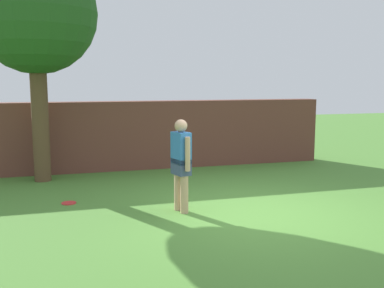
% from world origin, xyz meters
% --- Properties ---
extents(ground_plane, '(40.00, 40.00, 0.00)m').
position_xyz_m(ground_plane, '(0.00, 0.00, 0.00)').
color(ground_plane, '#4C8433').
extents(brick_wall, '(10.67, 0.50, 1.76)m').
position_xyz_m(brick_wall, '(-1.50, 4.56, 0.88)').
color(brick_wall, brown).
rests_on(brick_wall, ground).
extents(tree, '(2.69, 2.69, 5.11)m').
position_xyz_m(tree, '(-3.56, 3.73, 3.71)').
color(tree, brown).
rests_on(tree, ground).
extents(person, '(0.30, 0.53, 1.62)m').
position_xyz_m(person, '(-1.13, 0.51, 0.90)').
color(person, tan).
rests_on(person, ground).
extents(frisbee_red, '(0.27, 0.27, 0.02)m').
position_xyz_m(frisbee_red, '(-3.02, 1.58, 0.01)').
color(frisbee_red, red).
rests_on(frisbee_red, ground).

